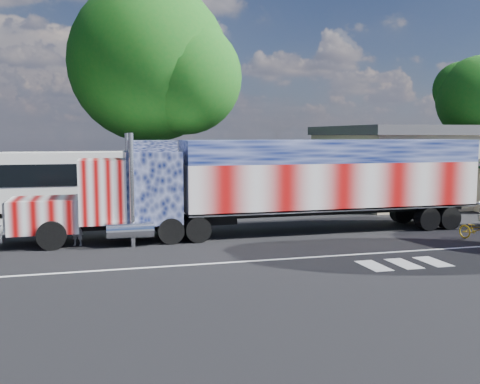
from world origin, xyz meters
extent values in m
plane|color=black|center=(0.00, 0.00, 0.00)|extent=(100.00, 100.00, 0.00)
cube|color=silver|center=(0.00, -3.00, 0.01)|extent=(30.00, 0.15, 0.01)
cube|color=silver|center=(2.80, -4.80, 0.01)|extent=(0.70, 1.60, 0.01)
cube|color=silver|center=(4.00, -4.80, 0.01)|extent=(0.70, 1.60, 0.01)
cube|color=silver|center=(5.20, -4.80, 0.01)|extent=(0.70, 1.60, 0.01)
cube|color=black|center=(-5.30, 2.13, 0.75)|extent=(9.59, 1.07, 0.32)
cube|color=#CD7979|center=(-8.71, 2.13, 1.28)|extent=(2.77, 2.35, 1.39)
cube|color=silver|center=(-10.15, 2.13, 1.28)|extent=(0.13, 2.03, 1.24)
cube|color=silver|center=(-10.36, 2.13, 0.59)|extent=(0.32, 2.67, 0.38)
cube|color=#CD7979|center=(-6.36, 2.13, 2.24)|extent=(1.92, 2.67, 2.67)
cube|color=black|center=(-7.27, 2.13, 2.72)|extent=(0.06, 2.24, 0.96)
cube|color=#474F7C|center=(-4.23, 2.13, 2.35)|extent=(2.35, 2.67, 3.09)
cube|color=#474F7C|center=(-4.23, 2.13, 4.10)|extent=(1.92, 2.56, 0.53)
cylinder|color=silver|center=(-5.19, 3.54, 2.35)|extent=(0.21, 0.21, 4.69)
cylinder|color=silver|center=(-5.19, 0.72, 2.35)|extent=(0.21, 0.21, 4.69)
cylinder|color=silver|center=(-5.30, 3.51, 0.69)|extent=(1.92, 0.70, 0.70)
cylinder|color=silver|center=(-5.30, 0.74, 0.69)|extent=(1.92, 0.70, 0.70)
cylinder|color=black|center=(-8.39, 0.96, 0.59)|extent=(1.17, 0.37, 1.17)
cylinder|color=black|center=(-8.39, 3.30, 0.59)|extent=(1.17, 0.37, 1.17)
cylinder|color=black|center=(-3.59, 1.01, 0.55)|extent=(1.11, 0.59, 1.11)
cylinder|color=black|center=(-3.59, 3.25, 0.55)|extent=(1.11, 0.59, 1.11)
cylinder|color=black|center=(-2.42, 1.01, 0.55)|extent=(1.11, 0.59, 1.11)
cylinder|color=black|center=(-2.42, 3.25, 0.55)|extent=(1.11, 0.59, 1.11)
cube|color=black|center=(4.30, 2.13, 1.01)|extent=(13.86, 1.17, 0.32)
cube|color=#E27F7F|center=(4.30, 2.13, 2.24)|extent=(14.29, 2.77, 2.13)
cube|color=#435192|center=(4.30, 2.13, 3.84)|extent=(14.29, 2.77, 1.07)
cube|color=silver|center=(4.30, 2.13, 1.17)|extent=(14.29, 2.77, 0.13)
cube|color=silver|center=(11.46, 2.13, 2.77)|extent=(0.04, 2.67, 3.09)
cylinder|color=black|center=(8.88, 1.01, 0.55)|extent=(1.11, 0.59, 1.11)
cylinder|color=black|center=(8.88, 3.25, 0.55)|extent=(1.11, 0.59, 1.11)
cylinder|color=black|center=(10.05, 1.01, 0.55)|extent=(1.11, 0.59, 1.11)
cylinder|color=black|center=(10.05, 3.25, 0.55)|extent=(1.11, 0.59, 1.11)
cube|color=white|center=(-5.29, 9.21, 1.84)|extent=(12.60, 2.73, 3.68)
cube|color=black|center=(-5.29, 9.21, 2.52)|extent=(12.18, 2.79, 1.16)
cube|color=black|center=(-5.29, 9.21, 0.47)|extent=(12.60, 2.73, 0.26)
cylinder|color=black|center=(-10.02, 7.90, 0.53)|extent=(1.05, 0.32, 1.05)
cylinder|color=black|center=(-10.02, 10.53, 0.53)|extent=(1.05, 0.32, 1.05)
cylinder|color=black|center=(-2.14, 7.90, 0.53)|extent=(1.05, 0.32, 1.05)
cylinder|color=black|center=(-2.14, 10.53, 0.53)|extent=(1.05, 0.32, 1.05)
cylinder|color=black|center=(-1.20, 7.90, 0.53)|extent=(1.05, 0.32, 1.05)
cylinder|color=black|center=(-1.20, 10.53, 0.53)|extent=(1.05, 0.32, 1.05)
cube|color=#1E5926|center=(12.00, 5.96, 2.40)|extent=(1.60, 0.08, 1.20)
imported|color=slate|center=(-7.41, 1.50, 0.75)|extent=(0.64, 0.54, 1.49)
imported|color=gold|center=(9.38, -1.88, 0.47)|extent=(0.98, 1.90, 0.95)
cylinder|color=black|center=(-3.01, 15.21, 3.76)|extent=(0.70, 0.70, 7.53)
sphere|color=#195715|center=(-3.01, 15.21, 9.41)|extent=(10.62, 10.62, 10.62)
sphere|color=#195715|center=(-0.89, 13.62, 8.33)|extent=(7.43, 7.43, 7.43)
sphere|color=#195715|center=(-4.60, 16.80, 10.48)|extent=(6.90, 6.90, 6.90)
cylinder|color=black|center=(25.77, 18.55, 3.10)|extent=(0.70, 0.70, 6.20)
sphere|color=#195715|center=(25.77, 18.55, 7.75)|extent=(7.42, 7.42, 7.42)
sphere|color=#195715|center=(24.66, 19.66, 8.64)|extent=(4.82, 4.82, 4.82)
camera|label=1|loc=(-6.54, -21.41, 4.59)|focal=40.00mm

